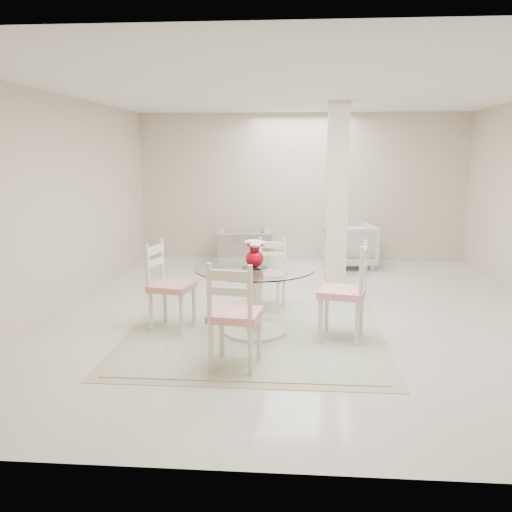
# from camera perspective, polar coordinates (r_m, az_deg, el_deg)

# --- Properties ---
(ground) EXTENTS (7.00, 7.00, 0.00)m
(ground) POSITION_cam_1_polar(r_m,az_deg,el_deg) (6.90, 4.75, -5.97)
(ground) COLOR beige
(ground) RESTS_ON ground
(room_shell) EXTENTS (6.02, 7.02, 2.71)m
(room_shell) POSITION_cam_1_polar(r_m,az_deg,el_deg) (6.61, 5.01, 9.62)
(room_shell) COLOR beige
(room_shell) RESTS_ON ground
(column) EXTENTS (0.30, 0.30, 2.70)m
(column) POSITION_cam_1_polar(r_m,az_deg,el_deg) (7.95, 8.50, 6.11)
(column) COLOR beige
(column) RESTS_ON ground
(area_rug) EXTENTS (2.85, 2.85, 0.02)m
(area_rug) POSITION_cam_1_polar(r_m,az_deg,el_deg) (6.10, -0.15, -8.15)
(area_rug) COLOR tan
(area_rug) RESTS_ON ground
(dining_table) EXTENTS (1.32, 1.32, 0.76)m
(dining_table) POSITION_cam_1_polar(r_m,az_deg,el_deg) (5.99, -0.15, -4.70)
(dining_table) COLOR beige
(dining_table) RESTS_ON ground
(red_vase) EXTENTS (0.23, 0.22, 0.30)m
(red_vase) POSITION_cam_1_polar(r_m,az_deg,el_deg) (5.87, -0.14, 0.24)
(red_vase) COLOR #A40516
(red_vase) RESTS_ON dining_table
(dining_chair_east) EXTENTS (0.56, 0.56, 1.17)m
(dining_chair_east) POSITION_cam_1_polar(r_m,az_deg,el_deg) (5.82, 9.81, -2.98)
(dining_chair_east) COLOR beige
(dining_chair_east) RESTS_ON ground
(dining_chair_north) EXTENTS (0.47, 0.47, 1.00)m
(dining_chair_north) POSITION_cam_1_polar(r_m,az_deg,el_deg) (6.92, 1.48, -1.38)
(dining_chair_north) COLOR #EFE8C5
(dining_chair_north) RESTS_ON ground
(dining_chair_west) EXTENTS (0.52, 0.52, 1.12)m
(dining_chair_west) POSITION_cam_1_polar(r_m,az_deg,el_deg) (6.21, -9.45, -2.39)
(dining_chair_west) COLOR beige
(dining_chair_west) RESTS_ON ground
(dining_chair_south) EXTENTS (0.51, 0.51, 1.14)m
(dining_chair_south) POSITION_cam_1_polar(r_m,az_deg,el_deg) (4.97, -2.40, -5.48)
(dining_chair_south) COLOR beige
(dining_chair_south) RESTS_ON ground
(recliner_taupe) EXTENTS (1.06, 0.95, 0.63)m
(recliner_taupe) POSITION_cam_1_polar(r_m,az_deg,el_deg) (9.71, -1.29, 0.93)
(recliner_taupe) COLOR gray
(recliner_taupe) RESTS_ON ground
(armchair_white) EXTENTS (0.96, 0.97, 0.76)m
(armchair_white) POSITION_cam_1_polar(r_m,az_deg,el_deg) (9.66, 9.80, 1.10)
(armchair_white) COLOR silver
(armchair_white) RESTS_ON ground
(side_table) EXTENTS (0.50, 0.50, 0.51)m
(side_table) POSITION_cam_1_polar(r_m,az_deg,el_deg) (8.98, 1.65, -0.40)
(side_table) COLOR #D7BA84
(side_table) RESTS_ON ground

